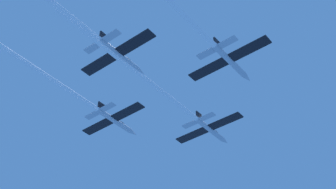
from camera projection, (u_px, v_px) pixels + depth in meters
name	position (u px, v px, depth m)	size (l,w,h in m)	color
jet_lead	(170.00, 98.00, 88.65)	(16.33, 50.19, 2.70)	#B2BAC6
jet_left_wing	(65.00, 88.00, 86.84)	(16.33, 49.58, 2.70)	#B2BAC6
jet_right_wing	(185.00, 16.00, 72.23)	(16.33, 49.03, 2.70)	#B2BAC6
jet_slot	(53.00, 3.00, 70.43)	(16.33, 52.87, 2.70)	#B2BAC6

